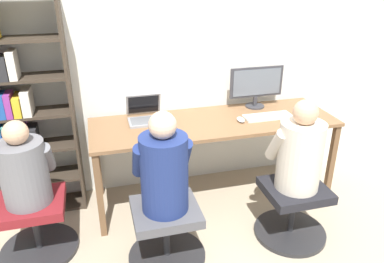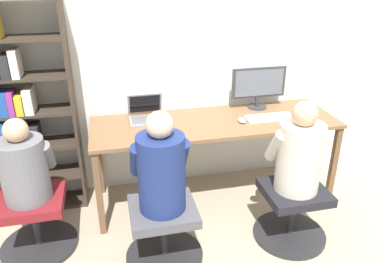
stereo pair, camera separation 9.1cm
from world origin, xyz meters
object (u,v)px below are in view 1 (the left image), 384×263
person_at_monitor (300,151)px  bookshelf (8,117)px  desktop_monitor (256,86)px  person_near_shelf (23,169)px  office_chair_left (292,210)px  person_at_laptop (164,169)px  laptop (145,115)px  office_chair_side (35,226)px  keyboard (268,116)px  office_chair_right (166,233)px

person_at_monitor → bookshelf: 2.31m
desktop_monitor → person_at_monitor: 0.94m
person_near_shelf → office_chair_left: bearing=-9.4°
bookshelf → person_at_laptop: bearing=-39.4°
person_at_monitor → bookshelf: (-2.12, 0.89, 0.15)m
desktop_monitor → bookshelf: (-2.16, -0.03, -0.08)m
desktop_monitor → laptop: (-1.06, -0.07, -0.16)m
office_chair_side → person_near_shelf: person_near_shelf is taller
keyboard → person_at_laptop: bearing=-149.0°
keyboard → person_near_shelf: person_near_shelf is taller
laptop → office_chair_right: 1.04m
bookshelf → person_at_monitor: bearing=-22.7°
office_chair_left → person_near_shelf: size_ratio=0.92×
office_chair_left → bookshelf: (-2.12, 0.90, 0.67)m
office_chair_right → person_near_shelf: person_near_shelf is taller
keyboard → person_at_laptop: (-1.06, -0.64, -0.02)m
laptop → office_chair_right: bearing=-90.3°
person_at_monitor → person_at_laptop: bearing=-179.4°
person_at_monitor → bookshelf: size_ratio=0.39×
office_chair_right → person_at_laptop: (0.00, 0.01, 0.54)m
office_chair_left → person_at_laptop: 1.16m
keyboard → bookshelf: 2.18m
office_chair_left → person_at_monitor: 0.52m
desktop_monitor → bookshelf: size_ratio=0.28×
office_chair_left → office_chair_right: bearing=-179.4°
person_near_shelf → keyboard: bearing=8.8°
office_chair_right → office_chair_side: 0.99m
person_at_monitor → person_at_laptop: (-1.03, -0.01, 0.01)m
person_at_laptop → bookshelf: bearing=140.6°
office_chair_right → person_at_laptop: size_ratio=0.79×
laptop → person_near_shelf: person_near_shelf is taller
office_chair_right → bookshelf: bearing=140.4°
keyboard → office_chair_side: (-2.00, -0.31, -0.55)m
office_chair_left → keyboard: bearing=86.8°
keyboard → person_at_monitor: size_ratio=0.61×
office_chair_right → person_near_shelf: 1.11m
office_chair_left → office_chair_right: size_ratio=1.00×
office_chair_left → person_near_shelf: bearing=170.6°
bookshelf → office_chair_side: (0.16, -0.57, -0.67)m
office_chair_left → bookshelf: size_ratio=0.32×
desktop_monitor → office_chair_left: bearing=-92.3°
laptop → office_chair_side: bearing=-150.5°
person_at_laptop → office_chair_side: (-0.94, 0.33, -0.54)m
person_at_laptop → person_near_shelf: 0.99m
laptop → bookshelf: 1.10m
keyboard → office_chair_left: size_ratio=0.75×
person_at_laptop → person_near_shelf: (-0.94, 0.33, -0.05)m
keyboard → bookshelf: (-2.16, 0.26, 0.12)m
laptop → person_near_shelf: bearing=-150.7°
office_chair_side → bookshelf: bearing=105.4°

